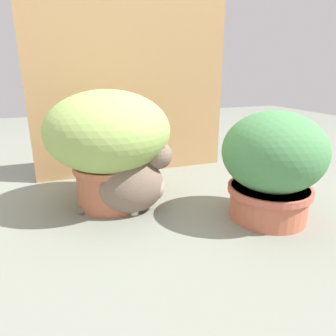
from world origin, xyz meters
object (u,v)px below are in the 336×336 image
object	(u,v)px
grass_planter	(108,140)
cat	(135,183)
mushroom_ornament_red	(133,194)
leafy_planter	(272,164)

from	to	relation	value
grass_planter	cat	xyz separation A→B (m)	(0.08, -0.10, -0.15)
mushroom_ornament_red	grass_planter	bearing A→B (deg)	116.24
grass_planter	leafy_planter	xyz separation A→B (m)	(0.53, -0.33, -0.06)
grass_planter	leafy_planter	distance (m)	0.63
leafy_planter	mushroom_ornament_red	distance (m)	0.53
leafy_planter	mushroom_ornament_red	xyz separation A→B (m)	(-0.47, 0.20, -0.13)
leafy_planter	cat	bearing A→B (deg)	153.73
cat	mushroom_ornament_red	size ratio (longest dim) A/B	3.11
cat	mushroom_ornament_red	world-z (taller)	cat
mushroom_ornament_red	leafy_planter	bearing A→B (deg)	-23.13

